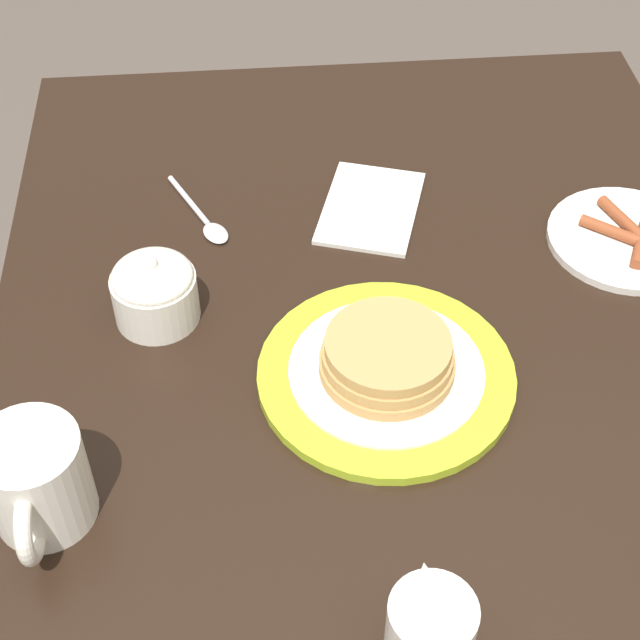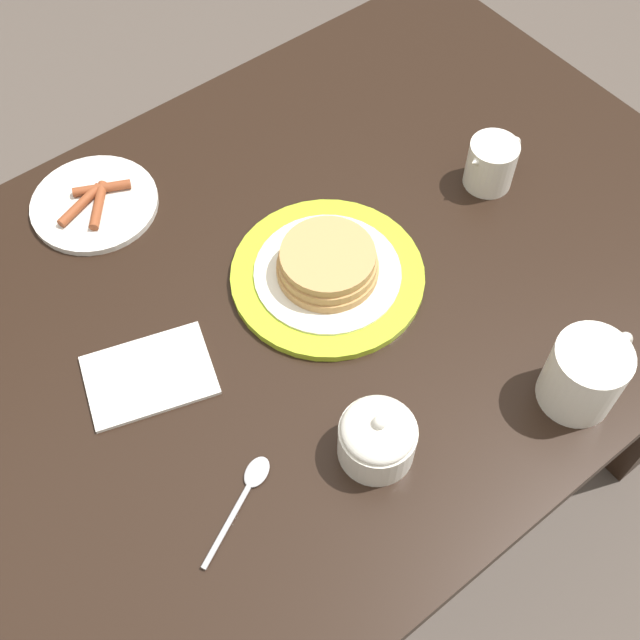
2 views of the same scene
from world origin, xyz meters
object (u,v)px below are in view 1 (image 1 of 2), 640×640
Objects in this scene: side_plate_bacon at (626,238)px; sugar_bowl at (154,290)px; napkin at (371,208)px; pancake_plate at (387,367)px; creamer_pitcher at (430,630)px; spoon at (206,221)px; coffee_mug at (36,482)px.

side_plate_bacon is 0.56m from sugar_bowl.
side_plate_bacon is 0.31m from napkin.
creamer_pitcher reaches higher than pancake_plate.
pancake_plate is at bearing 178.76° from creamer_pitcher.
side_plate_bacon is (-0.19, 0.32, -0.01)m from pancake_plate.
coffee_mug is at bearing -20.20° from spoon.
sugar_bowl is 0.67× the size of spoon.
coffee_mug is 0.55m from napkin.
creamer_pitcher is 0.48m from sugar_bowl.
sugar_bowl is 0.31m from napkin.
sugar_bowl reaches higher than spoon.
spoon reaches higher than napkin.
creamer_pitcher is 0.58m from napkin.
spoon is (-0.27, -0.19, -0.02)m from pancake_plate.
coffee_mug reaches higher than creamer_pitcher.
coffee_mug reaches higher than spoon.
creamer_pitcher is (0.30, -0.01, 0.02)m from pancake_plate.
spoon is at bearing 159.80° from coffee_mug.
pancake_plate is 1.44× the size of side_plate_bacon.
coffee_mug is at bearing -116.60° from creamer_pitcher.
coffee_mug is 0.37m from creamer_pitcher.
pancake_plate is 0.27m from sugar_bowl.
coffee_mug is 0.93× the size of spoon.
napkin is at bearing 139.51° from coffee_mug.
coffee_mug is at bearing -63.32° from side_plate_bacon.
sugar_bowl is at bearing -150.71° from creamer_pitcher.
pancake_plate reaches higher than napkin.
coffee_mug reaches higher than side_plate_bacon.
napkin is 0.20m from spoon.
creamer_pitcher reaches higher than spoon.
coffee_mug reaches higher than sugar_bowl.
sugar_bowl is at bearing -57.67° from napkin.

